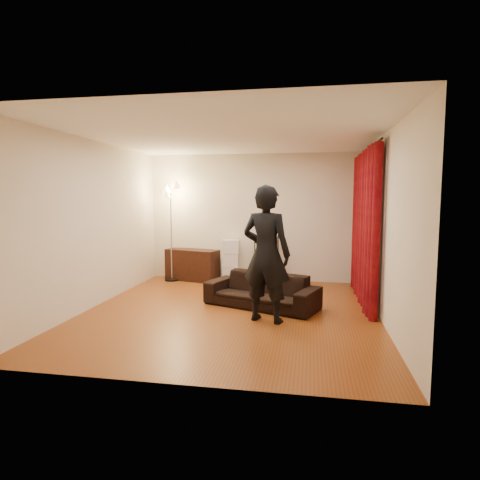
% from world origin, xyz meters
% --- Properties ---
extents(floor, '(5.00, 5.00, 0.00)m').
position_xyz_m(floor, '(0.00, 0.00, 0.00)').
color(floor, '#863713').
rests_on(floor, ground).
extents(ceiling, '(5.00, 5.00, 0.00)m').
position_xyz_m(ceiling, '(0.00, 0.00, 2.70)').
color(ceiling, white).
rests_on(ceiling, ground).
extents(wall_back, '(5.00, 0.00, 5.00)m').
position_xyz_m(wall_back, '(0.00, 2.50, 1.35)').
color(wall_back, beige).
rests_on(wall_back, ground).
extents(wall_front, '(5.00, 0.00, 5.00)m').
position_xyz_m(wall_front, '(0.00, -2.50, 1.35)').
color(wall_front, beige).
rests_on(wall_front, ground).
extents(wall_left, '(0.00, 5.00, 5.00)m').
position_xyz_m(wall_left, '(-2.25, 0.00, 1.35)').
color(wall_left, beige).
rests_on(wall_left, ground).
extents(wall_right, '(0.00, 5.00, 5.00)m').
position_xyz_m(wall_right, '(2.25, 0.00, 1.35)').
color(wall_right, beige).
rests_on(wall_right, ground).
extents(curtain_rod, '(0.04, 2.65, 0.04)m').
position_xyz_m(curtain_rod, '(2.15, 1.12, 2.58)').
color(curtain_rod, black).
rests_on(curtain_rod, wall_right).
extents(curtain, '(0.22, 2.65, 2.55)m').
position_xyz_m(curtain, '(2.13, 1.12, 1.28)').
color(curtain, maroon).
rests_on(curtain, ground).
extents(sofa, '(1.97, 1.33, 0.54)m').
position_xyz_m(sofa, '(0.44, 0.38, 0.27)').
color(sofa, black).
rests_on(sofa, ground).
extents(person, '(0.82, 0.65, 1.96)m').
position_xyz_m(person, '(0.60, -0.38, 0.98)').
color(person, black).
rests_on(person, ground).
extents(media_cabinet, '(1.22, 0.72, 0.67)m').
position_xyz_m(media_cabinet, '(-1.28, 2.23, 0.33)').
color(media_cabinet, black).
rests_on(media_cabinet, ground).
extents(storage_boxes, '(0.40, 0.34, 0.89)m').
position_xyz_m(storage_boxes, '(-0.46, 2.31, 0.44)').
color(storage_boxes, silver).
rests_on(storage_boxes, ground).
extents(wire_shelf, '(0.50, 0.39, 1.00)m').
position_xyz_m(wire_shelf, '(0.32, 2.19, 0.50)').
color(wire_shelf, black).
rests_on(wire_shelf, ground).
extents(floor_lamp, '(0.47, 0.47, 2.08)m').
position_xyz_m(floor_lamp, '(-1.71, 2.12, 1.04)').
color(floor_lamp, silver).
rests_on(floor_lamp, ground).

